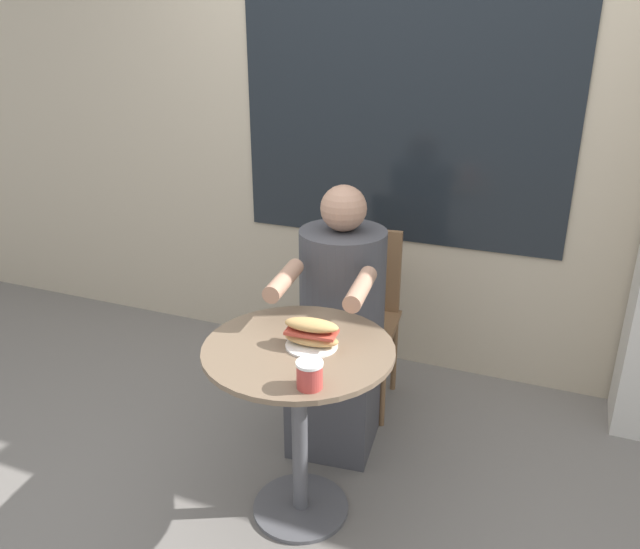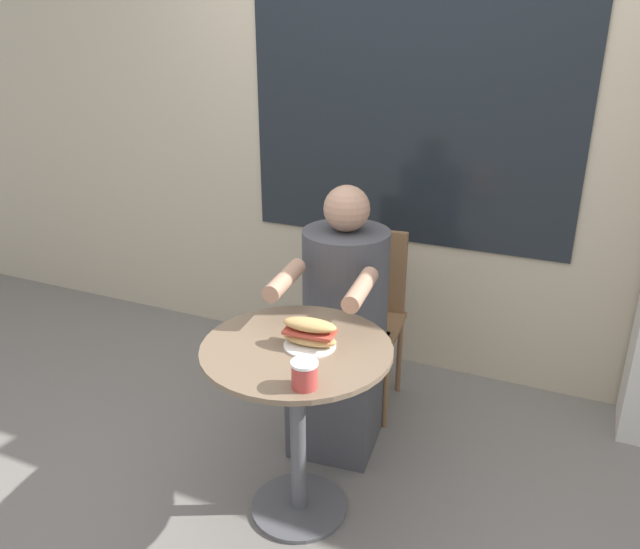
% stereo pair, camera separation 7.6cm
% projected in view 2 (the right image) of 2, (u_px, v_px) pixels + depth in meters
% --- Properties ---
extents(ground_plane, '(8.00, 8.00, 0.00)m').
position_uv_depth(ground_plane, '(299.00, 508.00, 2.49)').
color(ground_plane, slate).
extents(storefront_wall, '(8.00, 0.09, 2.80)m').
position_uv_depth(storefront_wall, '(413.00, 108.00, 3.10)').
color(storefront_wall, '#B7A88E').
rests_on(storefront_wall, ground_plane).
extents(cafe_table, '(0.69, 0.69, 0.73)m').
position_uv_depth(cafe_table, '(297.00, 394.00, 2.29)').
color(cafe_table, brown).
rests_on(cafe_table, ground_plane).
extents(diner_chair, '(0.42, 0.42, 0.87)m').
position_uv_depth(diner_chair, '(366.00, 302.00, 3.07)').
color(diner_chair, brown).
rests_on(diner_chair, ground_plane).
extents(seated_diner, '(0.44, 0.70, 1.18)m').
position_uv_depth(seated_diner, '(342.00, 335.00, 2.78)').
color(seated_diner, '#424247').
rests_on(seated_diner, ground_plane).
extents(sandwich_on_plate, '(0.20, 0.19, 0.11)m').
position_uv_depth(sandwich_on_plate, '(310.00, 334.00, 2.20)').
color(sandwich_on_plate, white).
rests_on(sandwich_on_plate, cafe_table).
extents(drink_cup, '(0.09, 0.09, 0.09)m').
position_uv_depth(drink_cup, '(305.00, 374.00, 1.95)').
color(drink_cup, '#B73D38').
rests_on(drink_cup, cafe_table).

